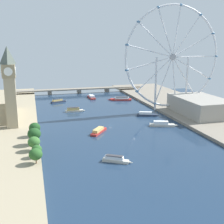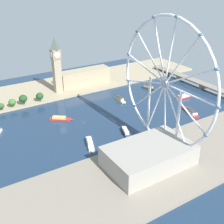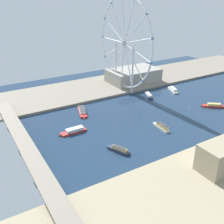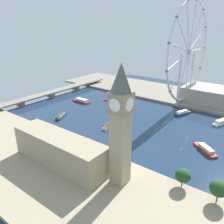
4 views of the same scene
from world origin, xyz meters
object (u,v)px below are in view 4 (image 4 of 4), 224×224
Objects in this scene: riverside_hall at (214,95)px; tour_boat_4 at (205,149)px; tour_boat_5 at (81,101)px; tour_boat_6 at (61,115)px; clock_tower at (121,125)px; tour_boat_1 at (111,125)px; river_bridge at (50,93)px; tour_boat_7 at (115,97)px; parliament_block at (60,150)px; tour_boat_2 at (222,122)px; tour_boat_3 at (183,113)px; ferris_wheel at (189,52)px.

tour_boat_4 is at bearing -166.50° from riverside_hall.
riverside_hall is 134.97m from tour_boat_4.
tour_boat_6 is at bearing 110.38° from tour_boat_5.
clock_tower is 102.79m from tour_boat_1.
river_bridge is at bearing 119.78° from riverside_hall.
tour_boat_7 is (79.90, 55.23, -0.28)m from tour_boat_1.
parliament_block is 2.71× the size of tour_boat_2.
tour_boat_7 is (-0.07, 145.14, -0.10)m from tour_boat_2.
tour_boat_1 is (-141.42, 62.24, -10.17)m from riverside_hall.
tour_boat_6 is at bearing 45.89° from tour_boat_4.
riverside_hall reaches higher than tour_boat_6.
tour_boat_3 is at bearing -163.31° from tour_boat_5.
parliament_block is 0.63× the size of ferris_wheel.
clock_tower reaches higher than tour_boat_4.
tour_boat_2 is 0.94× the size of tour_boat_5.
clock_tower reaches higher than parliament_block.
ferris_wheel is 97.40m from tour_boat_2.
tour_boat_6 is 94.11m from tour_boat_7.
clock_tower is at bearing 56.03° from tour_boat_7.
ferris_wheel is 77.93m from tour_boat_3.
tour_boat_2 is (-39.44, -60.31, -65.54)m from ferris_wheel.
clock_tower reaches higher than tour_boat_3.
parliament_block reaches higher than tour_boat_3.
parliament_block is at bearing -155.17° from tour_boat_6.
tour_boat_6 is (-53.81, -20.82, 0.14)m from tour_boat_5.
tour_boat_5 is 0.86× the size of tour_boat_7.
tour_boat_2 reaches higher than tour_boat_7.
tour_boat_4 is at bearing -105.15° from tour_boat_6.
river_bridge is at bearing 63.43° from clock_tower.
river_bridge reaches higher than tour_boat_2.
clock_tower is at bearing -78.06° from parliament_block.
parliament_block is 207.59m from ferris_wheel.
parliament_block is 2.55× the size of tour_boat_5.
tour_boat_5 is 1.27× the size of tour_boat_6.
tour_boat_7 is at bearing 12.03° from tour_boat_4.
tour_boat_1 is 0.99× the size of tour_boat_3.
riverside_hall reaches higher than tour_boat_3.
ferris_wheel is at bearing -10.78° from tour_boat_1.
tour_boat_6 is (-13.91, 62.81, -0.25)m from tour_boat_1.
tour_boat_7 is at bearing 37.80° from tour_boat_1.
tour_boat_2 is 178.10m from tour_boat_5.
tour_boat_4 is (-108.81, -64.05, -65.84)m from ferris_wheel.
parliament_block is 178.18m from tour_boat_2.
river_bridge is (108.95, 148.84, -8.02)m from parliament_block.
parliament_block is at bearing 174.11° from tour_boat_2.
tour_boat_1 is at bearing 43.45° from tour_boat_4.
ferris_wheel is 153.18m from tour_boat_5.
clock_tower is 187.55m from tour_boat_5.
parliament_block is (-10.26, 48.52, -30.17)m from clock_tower.
tour_boat_4 is at bearing 83.08° from tour_boat_7.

